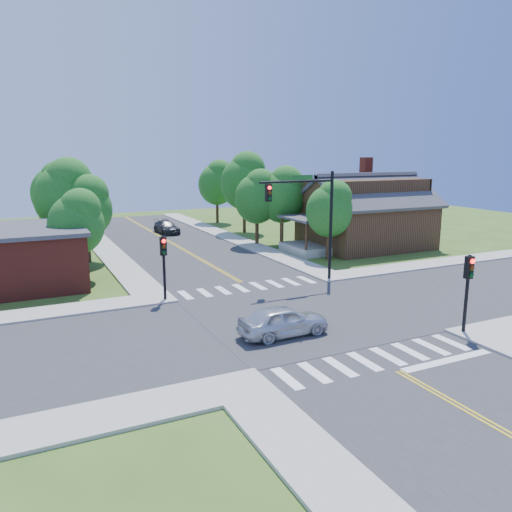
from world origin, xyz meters
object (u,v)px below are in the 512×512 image
signal_mast_ne (309,209)px  house_ne (365,210)px  signal_pole_nw (164,256)px  car_dgrey (167,227)px  signal_pole_se (468,279)px  car_silver (283,321)px

signal_mast_ne → house_ne: bearing=37.7°
signal_pole_nw → car_dgrey: 24.77m
house_ne → signal_mast_ne: bearing=-142.3°
signal_pole_se → car_silver: size_ratio=0.89×
signal_mast_ne → signal_pole_nw: (-9.51, -0.01, -2.19)m
signal_mast_ne → car_silver: (-6.08, -7.76, -4.13)m
signal_pole_nw → car_dgrey: bearing=74.1°
signal_mast_ne → house_ne: signal_mast_ne is taller
signal_pole_se → car_silver: (-7.77, 3.45, -1.94)m
house_ne → car_silver: size_ratio=3.06×
signal_pole_nw → car_silver: bearing=-66.1°
signal_pole_se → house_ne: house_ne is taller
signal_pole_se → house_ne: 22.03m
car_silver → car_dgrey: (3.35, 31.48, -0.08)m
signal_mast_ne → house_ne: (11.19, 8.65, -1.52)m
signal_pole_se → car_dgrey: bearing=97.2°
signal_mast_ne → car_silver: bearing=-128.1°
car_silver → signal_mast_ne: bearing=-38.4°
signal_mast_ne → signal_pole_nw: signal_mast_ne is taller
signal_mast_ne → car_dgrey: bearing=96.6°
house_ne → car_dgrey: bearing=132.7°
signal_mast_ne → car_silver: signal_mast_ne is taller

